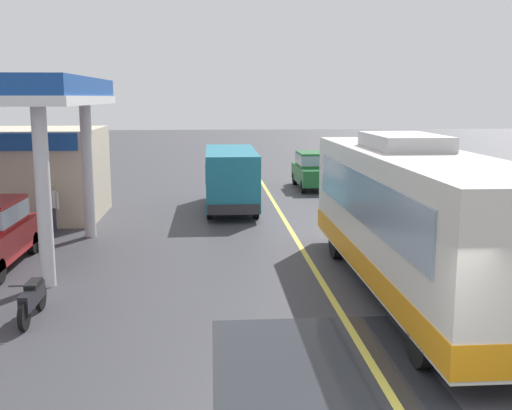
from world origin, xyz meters
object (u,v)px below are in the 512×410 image
object	(u,v)px
pedestrian_near_pump	(51,205)
car_trailing_behind_bus	(313,168)
coach_bus_main	(414,222)
motorcycle_parked_forecourt	(32,299)
minibus_opposing_lane	(231,174)

from	to	relation	value
pedestrian_near_pump	car_trailing_behind_bus	xyz separation A→B (m)	(10.66, 9.35, 0.08)
coach_bus_main	car_trailing_behind_bus	world-z (taller)	coach_bus_main
motorcycle_parked_forecourt	car_trailing_behind_bus	size ratio (longest dim) A/B	0.43
motorcycle_parked_forecourt	minibus_opposing_lane	bearing A→B (deg)	69.88
pedestrian_near_pump	motorcycle_parked_forecourt	bearing A→B (deg)	-78.47
coach_bus_main	motorcycle_parked_forecourt	world-z (taller)	coach_bus_main
car_trailing_behind_bus	coach_bus_main	bearing A→B (deg)	-91.65
minibus_opposing_lane	pedestrian_near_pump	world-z (taller)	minibus_opposing_lane
pedestrian_near_pump	car_trailing_behind_bus	world-z (taller)	car_trailing_behind_bus
minibus_opposing_lane	pedestrian_near_pump	size ratio (longest dim) A/B	3.69
coach_bus_main	car_trailing_behind_bus	distance (m)	16.92
coach_bus_main	car_trailing_behind_bus	bearing A→B (deg)	88.35
minibus_opposing_lane	coach_bus_main	bearing A→B (deg)	-71.13
minibus_opposing_lane	pedestrian_near_pump	distance (m)	7.37
motorcycle_parked_forecourt	car_trailing_behind_bus	xyz separation A→B (m)	(8.90, 17.98, 0.57)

